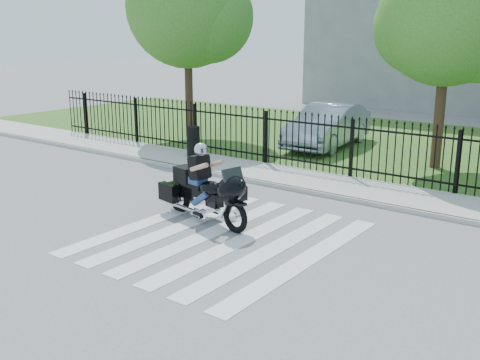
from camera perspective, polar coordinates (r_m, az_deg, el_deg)
The scene contains 12 objects.
ground at distance 11.90m, azimuth -1.71°, elevation -5.90°, with size 120.00×120.00×0.00m, color slate.
crosswalk at distance 11.90m, azimuth -1.71°, elevation -5.88°, with size 5.00×5.50×0.01m, color silver, non-canonical shape.
sidewalk at distance 15.92m, azimuth 9.54°, elevation -0.52°, with size 40.00×2.00×0.12m, color #ADAAA3.
curb at distance 15.06m, azimuth 7.78°, elevation -1.33°, with size 40.00×0.12×0.12m, color #ADAAA3.
grass_strip at distance 22.24m, azimuth 17.89°, elevation 3.19°, with size 40.00×12.00×0.02m, color #2C511C.
iron_fence at distance 16.60m, azimuth 11.25°, elevation 3.02°, with size 26.00×0.04×1.80m.
tree_left at distance 23.14m, azimuth -5.41°, elevation 17.11°, with size 4.80×4.80×7.58m.
tree_mid at distance 18.54m, azimuth 20.40°, elevation 15.32°, with size 4.20×4.20×6.78m.
building_tall at distance 36.15m, azimuth 21.67°, elevation 16.63°, with size 15.00×10.00×12.00m, color gray.
motorcycle_rider at distance 12.82m, azimuth -3.77°, elevation -0.86°, with size 2.76×1.26×1.84m.
parked_car at distance 21.37m, azimuth 8.90°, elevation 5.47°, with size 1.68×4.83×1.59m, color #8D9BB2.
litter_bin at distance 19.15m, azimuth -4.76°, elevation 3.95°, with size 0.45×0.45×1.01m, color black.
Camera 1 is at (6.94, -8.71, 4.20)m, focal length 42.00 mm.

